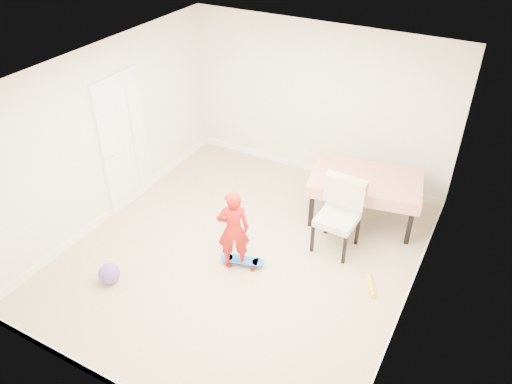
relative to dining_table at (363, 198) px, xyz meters
The scene contains 16 objects.
ground 2.01m from the dining_table, 126.89° to the right, with size 5.00×5.00×0.00m, color tan.
ceiling 2.96m from the dining_table, 126.89° to the right, with size 4.50×5.00×0.04m, color white.
wall_back 1.75m from the dining_table, 142.62° to the left, with size 4.50×0.04×2.60m, color silver.
wall_front 4.33m from the dining_table, 106.26° to the right, with size 4.50×0.04×2.60m, color silver.
wall_left 3.87m from the dining_table, 155.21° to the right, with size 0.04×5.00×2.60m, color silver.
wall_right 2.11m from the dining_table, 56.41° to the right, with size 0.04×5.00×2.60m, color silver.
door 3.69m from the dining_table, 159.46° to the right, with size 0.10×0.94×2.11m, color white.
baseboard_back 1.53m from the dining_table, 142.32° to the left, with size 4.50×0.02×0.12m, color white.
baseboard_left 3.78m from the dining_table, 155.28° to the right, with size 0.02×5.00×0.12m, color white.
baseboard_right 1.92m from the dining_table, 56.16° to the right, with size 0.02×5.00×0.12m, color white.
dining_table is the anchor object (origin of this frame).
dining_chair 0.87m from the dining_table, 97.44° to the right, with size 0.58×0.66×1.06m, color white, non-canonical shape.
skateboard 2.10m from the dining_table, 121.11° to the right, with size 0.60×0.22×0.09m, color blue, non-canonical shape.
child 2.19m from the dining_table, 122.38° to the right, with size 0.42×0.28×1.16m, color #B41812.
balloon 3.78m from the dining_table, 129.99° to the right, with size 0.28×0.28×0.28m, color #6947AB.
foam_toy 1.52m from the dining_table, 66.38° to the right, with size 0.06×0.06×0.40m, color yellow.
Camera 1 is at (2.70, -4.58, 4.62)m, focal length 35.00 mm.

